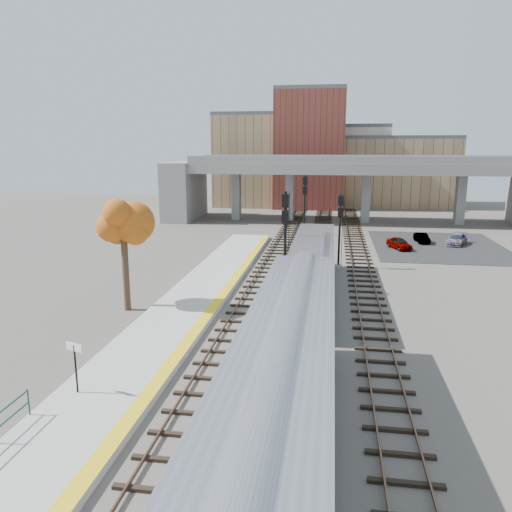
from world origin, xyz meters
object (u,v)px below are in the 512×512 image
(tree, at_px, (123,224))
(car_b, at_px, (422,238))
(locomotive, at_px, (312,266))
(car_a, at_px, (399,243))
(car_c, at_px, (457,239))
(coach, at_px, (279,431))
(signal_mast_mid, at_px, (339,233))
(signal_mast_far, at_px, (304,206))
(signal_mast_near, at_px, (285,242))

(tree, bearing_deg, car_b, 49.41)
(locomotive, bearing_deg, car_a, 65.40)
(tree, xyz_separation_m, car_c, (27.36, 27.03, -5.25))
(coach, relative_size, car_c, 6.13)
(tree, bearing_deg, coach, -55.29)
(signal_mast_mid, distance_m, tree, 20.19)
(coach, relative_size, car_b, 7.60)
(signal_mast_mid, relative_size, signal_mast_far, 0.91)
(car_b, bearing_deg, coach, -110.08)
(signal_mast_near, bearing_deg, car_b, 58.11)
(car_b, bearing_deg, car_a, -132.29)
(signal_mast_far, height_order, car_c, signal_mast_far)
(locomotive, relative_size, signal_mast_far, 2.59)
(coach, height_order, signal_mast_mid, signal_mast_mid)
(signal_mast_far, bearing_deg, car_b, -12.29)
(car_a, bearing_deg, tree, -153.76)
(coach, distance_m, car_a, 42.13)
(locomotive, relative_size, signal_mast_near, 2.50)
(signal_mast_mid, height_order, car_c, signal_mast_mid)
(signal_mast_near, height_order, car_a, signal_mast_near)
(locomotive, distance_m, signal_mast_near, 2.75)
(coach, bearing_deg, car_c, 71.22)
(coach, relative_size, car_a, 6.91)
(locomotive, bearing_deg, signal_mast_near, 159.73)
(coach, height_order, signal_mast_far, signal_mast_far)
(car_a, xyz_separation_m, car_c, (6.66, 3.42, -0.02))
(tree, bearing_deg, signal_mast_near, 29.83)
(signal_mast_near, xyz_separation_m, car_c, (17.27, 21.24, -3.25))
(signal_mast_near, relative_size, signal_mast_mid, 1.14)
(car_b, bearing_deg, signal_mast_far, 161.90)
(coach, xyz_separation_m, car_a, (8.52, 41.21, -2.14))
(locomotive, distance_m, tree, 13.66)
(signal_mast_far, bearing_deg, signal_mast_mid, -76.05)
(signal_mast_near, relative_size, car_a, 2.11)
(signal_mast_near, relative_size, car_c, 1.87)
(signal_mast_mid, xyz_separation_m, car_c, (13.17, 12.90, -2.63))
(locomotive, height_order, signal_mast_mid, signal_mast_mid)
(locomotive, xyz_separation_m, coach, (-0.00, -22.61, 0.52))
(locomotive, distance_m, signal_mast_far, 25.74)
(signal_mast_far, distance_m, car_a, 13.08)
(coach, distance_m, car_b, 46.75)
(signal_mast_mid, bearing_deg, signal_mast_far, 103.95)
(signal_mast_mid, distance_m, signal_mast_far, 17.01)
(locomotive, relative_size, tree, 2.40)
(locomotive, height_order, signal_mast_near, signal_mast_near)
(locomotive, xyz_separation_m, signal_mast_near, (-2.10, 0.78, 1.60))
(signal_mast_far, relative_size, car_a, 2.03)
(tree, xyz_separation_m, car_a, (20.71, 23.61, -5.23))
(car_a, height_order, car_c, car_a)
(locomotive, bearing_deg, signal_mast_mid, 77.62)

